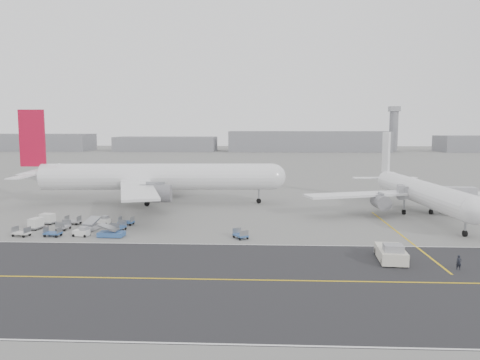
{
  "coord_description": "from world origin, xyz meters",
  "views": [
    {
      "loc": [
        7.64,
        -69.14,
        17.26
      ],
      "look_at": [
        3.86,
        12.0,
        7.94
      ],
      "focal_mm": 35.0,
      "sensor_mm": 36.0,
      "label": 1
    }
  ],
  "objects_px": {
    "control_tower": "(394,128)",
    "pushback_tug": "(391,253)",
    "ground_crew_a": "(459,263)",
    "airliner_a": "(151,177)",
    "jet_bridge": "(438,194)",
    "airliner_b": "(419,191)"
  },
  "relations": [
    {
      "from": "control_tower",
      "to": "pushback_tug",
      "type": "bearing_deg",
      "value": -105.4
    },
    {
      "from": "ground_crew_a",
      "to": "airliner_a",
      "type": "bearing_deg",
      "value": 135.9
    },
    {
      "from": "airliner_a",
      "to": "jet_bridge",
      "type": "height_order",
      "value": "airliner_a"
    },
    {
      "from": "airliner_b",
      "to": "pushback_tug",
      "type": "bearing_deg",
      "value": -117.25
    },
    {
      "from": "control_tower",
      "to": "pushback_tug",
      "type": "xyz_separation_m",
      "value": [
        -75.64,
        -274.63,
        -15.22
      ]
    },
    {
      "from": "airliner_b",
      "to": "control_tower",
      "type": "bearing_deg",
      "value": 71.74
    },
    {
      "from": "control_tower",
      "to": "airliner_a",
      "type": "distance_m",
      "value": 259.28
    },
    {
      "from": "control_tower",
      "to": "ground_crew_a",
      "type": "xyz_separation_m",
      "value": [
        -68.47,
        -278.04,
        -15.35
      ]
    },
    {
      "from": "airliner_a",
      "to": "jet_bridge",
      "type": "xyz_separation_m",
      "value": [
        59.25,
        -10.73,
        -2.03
      ]
    },
    {
      "from": "pushback_tug",
      "to": "control_tower",
      "type": "bearing_deg",
      "value": 79.49
    },
    {
      "from": "airliner_a",
      "to": "jet_bridge",
      "type": "bearing_deg",
      "value": -103.35
    },
    {
      "from": "airliner_a",
      "to": "ground_crew_a",
      "type": "relative_size",
      "value": 33.58
    },
    {
      "from": "airliner_b",
      "to": "jet_bridge",
      "type": "xyz_separation_m",
      "value": [
        3.72,
        0.08,
        -0.61
      ]
    },
    {
      "from": "control_tower",
      "to": "ground_crew_a",
      "type": "relative_size",
      "value": 17.25
    },
    {
      "from": "airliner_b",
      "to": "ground_crew_a",
      "type": "distance_m",
      "value": 36.97
    },
    {
      "from": "airliner_a",
      "to": "airliner_b",
      "type": "bearing_deg",
      "value": -104.1
    },
    {
      "from": "airliner_b",
      "to": "pushback_tug",
      "type": "relative_size",
      "value": 5.23
    },
    {
      "from": "ground_crew_a",
      "to": "airliner_b",
      "type": "bearing_deg",
      "value": 79.07
    },
    {
      "from": "airliner_a",
      "to": "airliner_b",
      "type": "xyz_separation_m",
      "value": [
        55.53,
        -10.81,
        -1.42
      ]
    },
    {
      "from": "airliner_b",
      "to": "pushback_tug",
      "type": "distance_m",
      "value": 35.79
    },
    {
      "from": "pushback_tug",
      "to": "ground_crew_a",
      "type": "distance_m",
      "value": 7.94
    },
    {
      "from": "airliner_b",
      "to": "ground_crew_a",
      "type": "height_order",
      "value": "airliner_b"
    }
  ]
}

